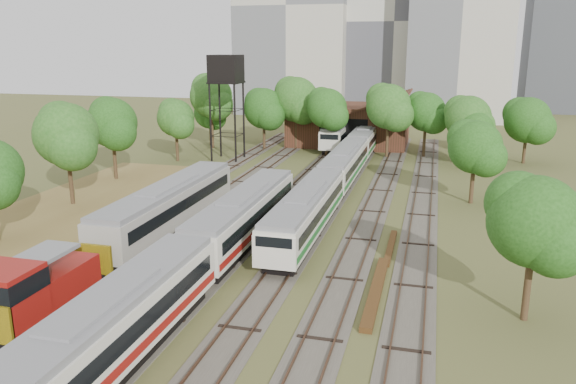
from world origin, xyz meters
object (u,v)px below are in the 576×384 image
(railcar_red_set, at_px, (193,260))
(shunter_locomotive, at_px, (33,292))
(water_tower, at_px, (226,72))
(railcar_green_set, at_px, (345,165))

(railcar_red_set, height_order, shunter_locomotive, shunter_locomotive)
(railcar_red_set, relative_size, water_tower, 2.77)
(shunter_locomotive, distance_m, water_tower, 43.34)
(railcar_green_set, height_order, shunter_locomotive, shunter_locomotive)
(shunter_locomotive, height_order, water_tower, water_tower)
(shunter_locomotive, bearing_deg, railcar_green_set, 73.64)
(railcar_red_set, xyz_separation_m, railcar_green_set, (4.00, 28.40, -0.07))
(railcar_green_set, distance_m, shunter_locomotive, 35.50)
(water_tower, bearing_deg, railcar_red_set, -72.28)
(railcar_red_set, xyz_separation_m, shunter_locomotive, (-6.00, -5.66, -0.07))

